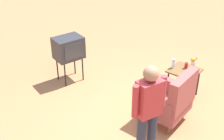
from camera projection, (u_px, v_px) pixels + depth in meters
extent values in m
plane|color=#C17A4C|center=(149.00, 122.00, 5.48)|extent=(60.00, 60.00, 0.00)
cylinder|color=brown|center=(158.00, 103.00, 5.80)|extent=(0.05, 0.05, 0.22)
cylinder|color=brown|center=(143.00, 116.00, 5.43)|extent=(0.05, 0.05, 0.22)
cylinder|color=brown|center=(183.00, 113.00, 5.51)|extent=(0.05, 0.05, 0.22)
cylinder|color=brown|center=(169.00, 128.00, 5.15)|extent=(0.05, 0.05, 0.22)
cube|color=#9E4C47|center=(164.00, 106.00, 5.37)|extent=(0.78, 0.78, 0.20)
cube|color=#9E4C47|center=(183.00, 92.00, 4.99)|extent=(0.76, 0.18, 0.64)
cube|color=#9E4C47|center=(174.00, 87.00, 5.48)|extent=(0.16, 0.69, 0.26)
cube|color=#9E4C47|center=(156.00, 103.00, 5.04)|extent=(0.16, 0.69, 0.26)
cylinder|color=black|center=(178.00, 76.00, 6.35)|extent=(0.04, 0.04, 0.58)
cylinder|color=black|center=(167.00, 84.00, 6.05)|extent=(0.04, 0.04, 0.58)
cylinder|color=black|center=(198.00, 83.00, 6.10)|extent=(0.04, 0.04, 0.58)
cylinder|color=black|center=(188.00, 92.00, 5.80)|extent=(0.04, 0.04, 0.58)
cube|color=brown|center=(184.00, 71.00, 5.93)|extent=(0.56, 0.56, 0.03)
cylinder|color=black|center=(65.00, 75.00, 6.41)|extent=(0.03, 0.03, 0.55)
cylinder|color=black|center=(83.00, 69.00, 6.63)|extent=(0.03, 0.03, 0.55)
cylinder|color=black|center=(57.00, 68.00, 6.66)|extent=(0.03, 0.03, 0.55)
cylinder|color=black|center=(75.00, 63.00, 6.89)|extent=(0.03, 0.03, 0.55)
cube|color=#333338|center=(68.00, 48.00, 6.39)|extent=(0.69, 0.57, 0.48)
cube|color=#383D3F|center=(74.00, 52.00, 6.24)|extent=(0.41, 0.11, 0.34)
cylinder|color=#2D3347|center=(152.00, 134.00, 4.54)|extent=(0.14, 0.14, 0.86)
cylinder|color=#2D3347|center=(141.00, 139.00, 4.45)|extent=(0.14, 0.14, 0.86)
cube|color=#BC383D|center=(149.00, 98.00, 4.15)|extent=(0.41, 0.32, 0.56)
cylinder|color=#BC383D|center=(163.00, 91.00, 4.24)|extent=(0.09, 0.09, 0.50)
cylinder|color=#BC383D|center=(135.00, 102.00, 4.02)|extent=(0.09, 0.09, 0.50)
sphere|color=#A37556|center=(151.00, 74.00, 3.96)|extent=(0.22, 0.22, 0.22)
cylinder|color=red|center=(186.00, 65.00, 5.96)|extent=(0.07, 0.07, 0.12)
cylinder|color=silver|center=(173.00, 63.00, 5.95)|extent=(0.06, 0.06, 0.20)
cylinder|color=silver|center=(193.00, 65.00, 5.91)|extent=(0.09, 0.09, 0.18)
sphere|color=yellow|center=(194.00, 59.00, 5.84)|extent=(0.07, 0.07, 0.07)
sphere|color=#E04C66|center=(195.00, 58.00, 5.86)|extent=(0.07, 0.07, 0.07)
sphere|color=orange|center=(192.00, 59.00, 5.83)|extent=(0.07, 0.07, 0.07)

